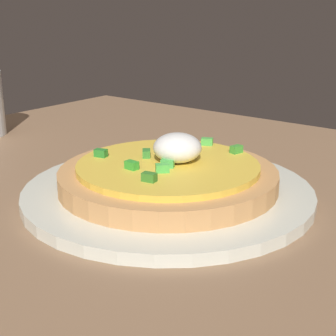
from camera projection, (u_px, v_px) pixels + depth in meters
dining_table at (75, 218)px, 50.48cm from camera, size 92.98×82.37×2.70cm
plate at (168, 192)px, 51.89cm from camera, size 29.36×29.36×1.16cm
pizza at (169, 174)px, 51.32cm from camera, size 22.08×22.08×5.47cm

